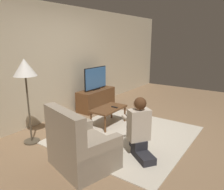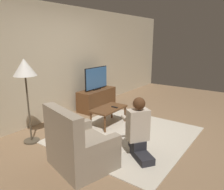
# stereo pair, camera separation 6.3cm
# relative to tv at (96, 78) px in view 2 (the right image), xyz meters

# --- Properties ---
(ground_plane) EXTENTS (10.00, 10.00, 0.00)m
(ground_plane) POSITION_rel_tv_xyz_m (-0.97, -1.55, -0.83)
(ground_plane) COLOR #896B4C
(wall_back) EXTENTS (10.00, 0.06, 2.60)m
(wall_back) POSITION_rel_tv_xyz_m (-0.97, 0.38, 0.47)
(wall_back) COLOR beige
(wall_back) RESTS_ON ground_plane
(rug) EXTENTS (2.48, 2.32, 0.02)m
(rug) POSITION_rel_tv_xyz_m (-0.97, -1.55, -0.83)
(rug) COLOR beige
(rug) RESTS_ON ground_plane
(tv_stand) EXTENTS (1.14, 0.44, 0.53)m
(tv_stand) POSITION_rel_tv_xyz_m (0.00, -0.00, -0.57)
(tv_stand) COLOR brown
(tv_stand) RESTS_ON ground_plane
(tv) EXTENTS (0.85, 0.08, 0.59)m
(tv) POSITION_rel_tv_xyz_m (0.00, 0.00, 0.00)
(tv) COLOR black
(tv) RESTS_ON tv_stand
(coffee_table) EXTENTS (0.82, 0.45, 0.40)m
(coffee_table) POSITION_rel_tv_xyz_m (-0.76, -0.96, -0.48)
(coffee_table) COLOR brown
(coffee_table) RESTS_ON ground_plane
(floor_lamp) EXTENTS (0.39, 0.39, 1.52)m
(floor_lamp) POSITION_rel_tv_xyz_m (-2.22, -0.28, 0.46)
(floor_lamp) COLOR #4C4233
(floor_lamp) RESTS_ON ground_plane
(armchair) EXTENTS (0.96, 1.05, 0.93)m
(armchair) POSITION_rel_tv_xyz_m (-2.28, -1.57, -0.54)
(armchair) COLOR gray
(armchair) RESTS_ON ground_plane
(person_kneeling) EXTENTS (0.67, 0.80, 0.96)m
(person_kneeling) POSITION_rel_tv_xyz_m (-1.51, -2.11, -0.35)
(person_kneeling) COLOR #232328
(person_kneeling) RESTS_ON rug
(remote) EXTENTS (0.04, 0.15, 0.02)m
(remote) POSITION_rel_tv_xyz_m (-0.66, -1.05, -0.43)
(remote) COLOR black
(remote) RESTS_ON coffee_table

